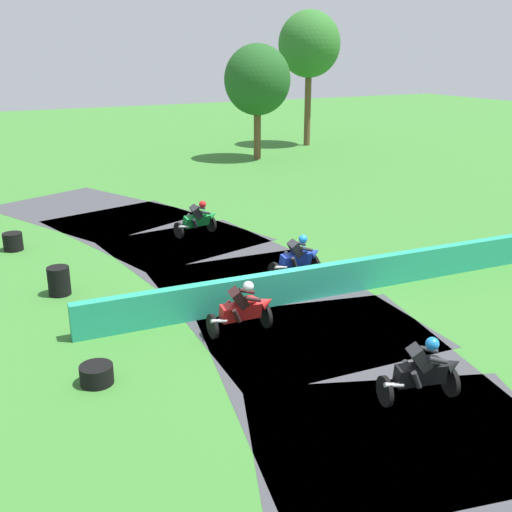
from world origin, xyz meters
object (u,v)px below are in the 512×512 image
object	(u,v)px
tire_stack_far	(13,242)
motorcycle_lead_black	(424,370)
motorcycle_chase_red	(244,308)
tire_stack_mid_b	(59,281)
motorcycle_trailing_blue	(298,257)
motorcycle_fourth_green	(199,219)
tire_stack_mid_a	(97,374)

from	to	relation	value
tire_stack_far	motorcycle_lead_black	bearing A→B (deg)	-67.18
motorcycle_lead_black	motorcycle_chase_red	distance (m)	4.63
motorcycle_chase_red	tire_stack_mid_b	xyz separation A→B (m)	(-3.43, 4.58, -0.25)
motorcycle_lead_black	motorcycle_trailing_blue	size ratio (longest dim) A/B	1.01
motorcycle_lead_black	motorcycle_trailing_blue	distance (m)	7.06
motorcycle_lead_black	tire_stack_far	world-z (taller)	motorcycle_lead_black
motorcycle_chase_red	tire_stack_far	xyz separation A→B (m)	(-4.04, 9.38, -0.35)
tire_stack_mid_b	tire_stack_far	distance (m)	4.85
motorcycle_lead_black	motorcycle_trailing_blue	xyz separation A→B (m)	(1.40, 6.92, -0.01)
motorcycle_lead_black	motorcycle_fourth_green	size ratio (longest dim) A/B	1.00
motorcycle_chase_red	motorcycle_fourth_green	size ratio (longest dim) A/B	0.99
motorcycle_trailing_blue	tire_stack_mid_a	bearing A→B (deg)	-154.04
motorcycle_chase_red	motorcycle_lead_black	bearing A→B (deg)	-68.24
tire_stack_mid_b	tire_stack_mid_a	bearing A→B (deg)	-93.04
motorcycle_fourth_green	motorcycle_chase_red	bearing A→B (deg)	-105.31
motorcycle_chase_red	tire_stack_mid_b	bearing A→B (deg)	126.85
motorcycle_chase_red	motorcycle_trailing_blue	bearing A→B (deg)	40.11
tire_stack_far	tire_stack_mid_b	bearing A→B (deg)	-82.76
motorcycle_lead_black	tire_stack_mid_b	xyz separation A→B (m)	(-5.15, 8.87, -0.26)
tire_stack_mid_a	motorcycle_chase_red	bearing A→B (deg)	10.68
motorcycle_fourth_green	tire_stack_mid_a	world-z (taller)	motorcycle_fourth_green
motorcycle_lead_black	tire_stack_far	distance (m)	14.85
tire_stack_mid_b	tire_stack_far	world-z (taller)	tire_stack_mid_b
tire_stack_mid_a	tire_stack_mid_b	bearing A→B (deg)	86.96
motorcycle_trailing_blue	motorcycle_fourth_green	world-z (taller)	motorcycle_trailing_blue
motorcycle_lead_black	tire_stack_far	xyz separation A→B (m)	(-5.76, 13.68, -0.36)
motorcycle_chase_red	motorcycle_fourth_green	bearing A→B (deg)	74.69
motorcycle_trailing_blue	tire_stack_mid_a	world-z (taller)	motorcycle_trailing_blue
motorcycle_lead_black	motorcycle_fourth_green	bearing A→B (deg)	87.68
motorcycle_lead_black	tire_stack_mid_a	xyz separation A→B (m)	(-5.43, 3.60, -0.46)
tire_stack_mid_a	tire_stack_far	xyz separation A→B (m)	(-0.33, 10.09, 0.10)
motorcycle_trailing_blue	tire_stack_mid_b	size ratio (longest dim) A/B	2.10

